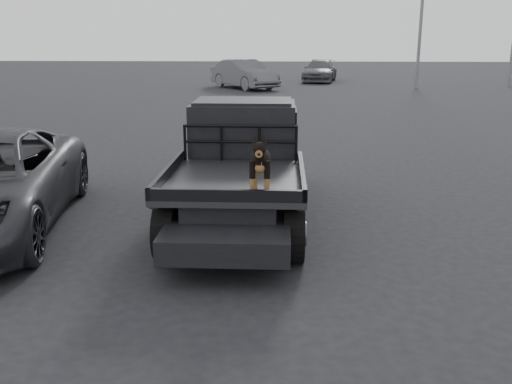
# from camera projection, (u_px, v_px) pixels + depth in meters

# --- Properties ---
(ground) EXTENTS (120.00, 120.00, 0.00)m
(ground) POSITION_uv_depth(u_px,v_px,m) (172.00, 280.00, 6.86)
(ground) COLOR black
(ground) RESTS_ON ground
(flatbed_ute) EXTENTS (2.00, 5.40, 0.92)m
(flatbed_ute) POSITION_uv_depth(u_px,v_px,m) (240.00, 192.00, 8.98)
(flatbed_ute) COLOR black
(flatbed_ute) RESTS_ON ground
(ute_cab) EXTENTS (1.72, 1.30, 0.88)m
(ute_cab) POSITION_uv_depth(u_px,v_px,m) (244.00, 126.00, 9.66)
(ute_cab) COLOR black
(ute_cab) RESTS_ON flatbed_ute
(headache_rack) EXTENTS (1.80, 0.08, 0.55)m
(headache_rack) POSITION_uv_depth(u_px,v_px,m) (240.00, 144.00, 8.98)
(headache_rack) COLOR black
(headache_rack) RESTS_ON flatbed_ute
(dog) EXTENTS (0.32, 0.60, 0.74)m
(dog) POSITION_uv_depth(u_px,v_px,m) (260.00, 164.00, 7.12)
(dog) COLOR black
(dog) RESTS_ON flatbed_ute
(distant_car_a) EXTENTS (4.13, 4.83, 1.57)m
(distant_car_a) POSITION_uv_depth(u_px,v_px,m) (244.00, 74.00, 31.33)
(distant_car_a) COLOR #4F5054
(distant_car_a) RESTS_ON ground
(distant_car_b) EXTENTS (2.63, 4.85, 1.33)m
(distant_car_b) POSITION_uv_depth(u_px,v_px,m) (320.00, 71.00, 36.12)
(distant_car_b) COLOR #47474C
(distant_car_b) RESTS_ON ground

